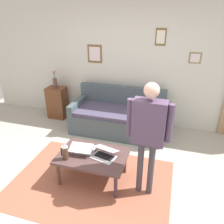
{
  "coord_description": "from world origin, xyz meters",
  "views": [
    {
      "loc": [
        -0.91,
        2.4,
        2.39
      ],
      "look_at": [
        0.05,
        -0.84,
        0.8
      ],
      "focal_mm": 35.67,
      "sensor_mm": 36.0,
      "label": 1
    }
  ],
  "objects": [
    {
      "name": "laptop_center",
      "position": [
        -0.06,
        -0.1,
        0.48
      ],
      "size": [
        0.4,
        0.36,
        0.16
      ],
      "color": "silver",
      "rests_on": "coffee_table"
    },
    {
      "name": "person_standing",
      "position": [
        -0.66,
        -0.04,
        1.04
      ],
      "size": [
        0.58,
        0.2,
        1.62
      ],
      "color": "#423D45",
      "rests_on": "ground_plane"
    },
    {
      "name": "side_shelf",
      "position": [
        1.7,
        -1.85,
        0.37
      ],
      "size": [
        0.42,
        0.32,
        0.74
      ],
      "color": "brown",
      "rests_on": "ground_plane"
    },
    {
      "name": "laptop_left",
      "position": [
        0.29,
        -0.11,
        0.48
      ],
      "size": [
        0.35,
        0.3,
        0.14
      ],
      "color": "silver",
      "rests_on": "coffee_table"
    },
    {
      "name": "coffee_table",
      "position": [
        0.13,
        -0.08,
        0.39
      ],
      "size": [
        1.01,
        0.68,
        0.44
      ],
      "color": "#4E3635",
      "rests_on": "ground_plane"
    },
    {
      "name": "couch",
      "position": [
        0.15,
        -1.63,
        0.31
      ],
      "size": [
        1.87,
        0.88,
        0.88
      ],
      "color": "#435157",
      "rests_on": "ground_plane"
    },
    {
      "name": "french_press",
      "position": [
        0.46,
        0.11,
        0.54
      ],
      "size": [
        0.11,
        0.09,
        0.24
      ],
      "color": "#4C3323",
      "rests_on": "coffee_table"
    },
    {
      "name": "flower_vase",
      "position": [
        1.7,
        -1.86,
        0.9
      ],
      "size": [
        0.09,
        0.1,
        0.42
      ],
      "color": "brown",
      "rests_on": "side_shelf"
    },
    {
      "name": "ground_plane",
      "position": [
        0.0,
        0.0,
        0.0
      ],
      "size": [
        7.68,
        7.68,
        0.0
      ],
      "primitive_type": "plane",
      "color": "#ABA89A"
    },
    {
      "name": "area_rug",
      "position": [
        0.13,
        0.02,
        0.0
      ],
      "size": [
        2.34,
        1.68,
        0.01
      ],
      "primitive_type": "cube",
      "color": "#9E5A43",
      "rests_on": "ground_plane"
    },
    {
      "name": "back_wall",
      "position": [
        0.0,
        -2.2,
        1.35
      ],
      "size": [
        7.04,
        0.11,
        2.7
      ],
      "color": "silver",
      "rests_on": "ground_plane"
    }
  ]
}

